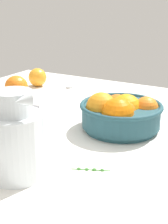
{
  "coord_description": "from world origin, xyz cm",
  "views": [
    {
      "loc": [
        43.02,
        -73.19,
        34.62
      ],
      "look_at": [
        2.95,
        -2.66,
        6.15
      ],
      "focal_mm": 53.39,
      "sensor_mm": 36.0,
      "label": 1
    }
  ],
  "objects_px": {
    "juice_pitcher": "(16,144)",
    "loose_orange_1": "(16,87)",
    "fruit_bowl": "(120,113)",
    "loose_orange_0": "(38,77)",
    "spoon": "(76,85)"
  },
  "relations": [
    {
      "from": "juice_pitcher",
      "to": "loose_orange_1",
      "type": "height_order",
      "value": "juice_pitcher"
    },
    {
      "from": "loose_orange_1",
      "to": "juice_pitcher",
      "type": "bearing_deg",
      "value": -49.39
    },
    {
      "from": "juice_pitcher",
      "to": "loose_orange_1",
      "type": "relative_size",
      "value": 2.25
    },
    {
      "from": "fruit_bowl",
      "to": "spoon",
      "type": "relative_size",
      "value": 1.51
    },
    {
      "from": "spoon",
      "to": "juice_pitcher",
      "type": "bearing_deg",
      "value": -68.85
    },
    {
      "from": "fruit_bowl",
      "to": "loose_orange_0",
      "type": "distance_m",
      "value": 0.54
    },
    {
      "from": "fruit_bowl",
      "to": "loose_orange_1",
      "type": "relative_size",
      "value": 2.72
    },
    {
      "from": "loose_orange_0",
      "to": "loose_orange_1",
      "type": "distance_m",
      "value": 0.18
    },
    {
      "from": "spoon",
      "to": "loose_orange_0",
      "type": "bearing_deg",
      "value": -152.78
    },
    {
      "from": "juice_pitcher",
      "to": "loose_orange_1",
      "type": "bearing_deg",
      "value": 130.61
    },
    {
      "from": "spoon",
      "to": "fruit_bowl",
      "type": "bearing_deg",
      "value": -44.76
    },
    {
      "from": "loose_orange_0",
      "to": "juice_pitcher",
      "type": "bearing_deg",
      "value": -56.17
    },
    {
      "from": "fruit_bowl",
      "to": "spoon",
      "type": "bearing_deg",
      "value": 135.24
    },
    {
      "from": "loose_orange_0",
      "to": "spoon",
      "type": "relative_size",
      "value": 0.49
    },
    {
      "from": "juice_pitcher",
      "to": "loose_orange_1",
      "type": "xyz_separation_m",
      "value": [
        -0.35,
        0.41,
        -0.03
      ]
    }
  ]
}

